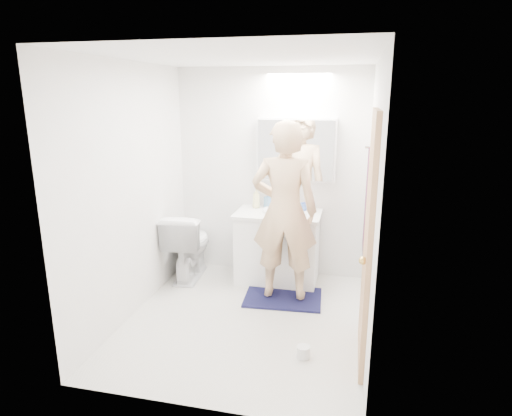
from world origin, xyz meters
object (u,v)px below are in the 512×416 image
(vanity_cabinet, at_px, (278,249))
(soap_bottle_a, at_px, (256,198))
(toilet, at_px, (188,244))
(toothbrush_cup, at_px, (304,207))
(person, at_px, (284,211))
(toilet_paper_roll, at_px, (303,352))
(medicine_cabinet, at_px, (296,150))
(soap_bottle_b, at_px, (269,200))

(vanity_cabinet, height_order, soap_bottle_a, soap_bottle_a)
(toilet, bearing_deg, soap_bottle_a, -165.08)
(toilet, distance_m, soap_bottle_a, 0.96)
(vanity_cabinet, distance_m, toilet, 1.05)
(toothbrush_cup, bearing_deg, soap_bottle_a, -178.97)
(vanity_cabinet, bearing_deg, toilet, -173.68)
(person, height_order, toothbrush_cup, person)
(toilet, distance_m, person, 1.35)
(soap_bottle_a, relative_size, toilet_paper_roll, 2.12)
(medicine_cabinet, bearing_deg, vanity_cabinet, -127.14)
(toilet, xyz_separation_m, toothbrush_cup, (1.31, 0.28, 0.46))
(medicine_cabinet, distance_m, toilet, 1.66)
(medicine_cabinet, xyz_separation_m, soap_bottle_b, (-0.30, -0.03, -0.58))
(toilet, relative_size, person, 0.44)
(medicine_cabinet, relative_size, toothbrush_cup, 9.62)
(vanity_cabinet, distance_m, person, 0.74)
(person, relative_size, toothbrush_cup, 19.95)
(toilet, bearing_deg, person, 159.77)
(medicine_cabinet, distance_m, toilet_paper_roll, 2.23)
(toilet, relative_size, soap_bottle_b, 4.16)
(toilet, xyz_separation_m, soap_bottle_a, (0.75, 0.27, 0.54))
(vanity_cabinet, height_order, toothbrush_cup, toothbrush_cup)
(vanity_cabinet, bearing_deg, toothbrush_cup, 30.58)
(soap_bottle_b, height_order, toilet_paper_roll, soap_bottle_b)
(vanity_cabinet, distance_m, soap_bottle_b, 0.57)
(toilet, height_order, soap_bottle_b, soap_bottle_b)
(toilet, xyz_separation_m, soap_bottle_b, (0.90, 0.30, 0.52))
(vanity_cabinet, distance_m, medicine_cabinet, 1.14)
(toothbrush_cup, height_order, toilet_paper_roll, toothbrush_cup)
(person, height_order, toilet_paper_roll, person)
(toothbrush_cup, bearing_deg, medicine_cabinet, 155.88)
(soap_bottle_b, bearing_deg, toilet, -161.80)
(person, relative_size, soap_bottle_a, 7.83)
(toilet, relative_size, toothbrush_cup, 8.71)
(toothbrush_cup, relative_size, toilet_paper_roll, 0.83)
(toilet_paper_roll, bearing_deg, vanity_cabinet, 108.15)
(soap_bottle_b, bearing_deg, vanity_cabinet, -51.78)
(soap_bottle_b, xyz_separation_m, toilet_paper_roll, (0.62, -1.64, -0.87))
(soap_bottle_b, bearing_deg, medicine_cabinet, 5.70)
(soap_bottle_a, distance_m, toothbrush_cup, 0.56)
(medicine_cabinet, height_order, toothbrush_cup, medicine_cabinet)
(vanity_cabinet, relative_size, toilet, 1.13)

